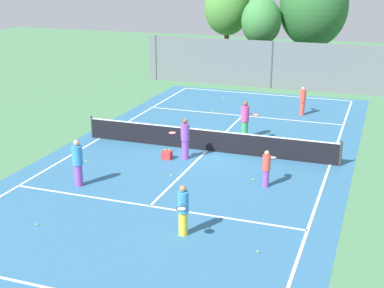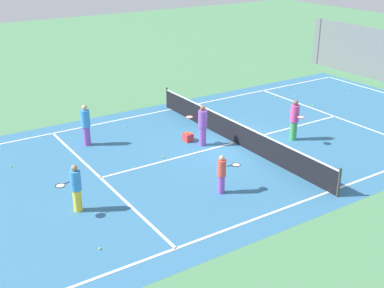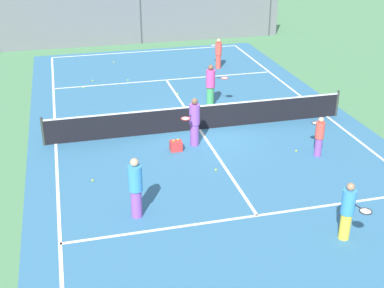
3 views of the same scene
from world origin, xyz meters
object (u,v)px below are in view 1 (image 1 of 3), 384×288
tennis_ball_2 (224,98)px  tennis_ball_0 (187,107)px  player_3 (185,138)px  tennis_ball_6 (233,126)px  tennis_ball_4 (37,224)px  tennis_ball_1 (173,110)px  player_5 (303,101)px  tennis_ball_7 (86,161)px  tennis_ball_5 (171,175)px  ball_crate (167,155)px  tennis_ball_8 (258,251)px  player_1 (78,162)px  player_0 (245,119)px  player_4 (266,168)px  player_2 (183,210)px  tennis_ball_10 (253,179)px  tennis_ball_3 (213,111)px  tennis_ball_9 (269,130)px

tennis_ball_2 → tennis_ball_0: bearing=-114.7°
player_3 → tennis_ball_6: bearing=83.4°
tennis_ball_2 → tennis_ball_4: size_ratio=1.00×
tennis_ball_1 → tennis_ball_6: size_ratio=1.00×
tennis_ball_2 → tennis_ball_6: bearing=-68.9°
player_5 → tennis_ball_4: size_ratio=24.34×
tennis_ball_2 → tennis_ball_7: same height
tennis_ball_5 → tennis_ball_7: (-4.04, 0.27, 0.00)m
player_5 → ball_crate: 10.33m
player_5 → tennis_ball_8: bearing=-85.6°
player_1 → tennis_ball_4: (0.47, -3.43, -0.91)m
tennis_ball_1 → tennis_ball_8: bearing=-59.8°
player_0 → player_4: bearing=-67.9°
tennis_ball_1 → tennis_ball_7: 9.36m
tennis_ball_5 → tennis_ball_8: 6.72m
player_5 → tennis_ball_0: player_5 is taller
ball_crate → tennis_ball_7: (-3.10, -1.58, -0.15)m
player_2 → player_3: 7.06m
player_1 → tennis_ball_2: bearing=85.9°
tennis_ball_0 → tennis_ball_4: (0.72, -16.11, 0.00)m
player_2 → tennis_ball_7: 7.93m
player_0 → player_3: bearing=-114.3°
player_0 → tennis_ball_1: size_ratio=28.08×
player_3 → player_4: player_3 is taller
tennis_ball_7 → tennis_ball_2: bearing=80.6°
player_2 → tennis_ball_7: (-6.25, 4.80, -0.83)m
player_1 → player_4: 7.17m
player_0 → tennis_ball_5: (-1.50, -5.88, -0.92)m
tennis_ball_7 → tennis_ball_10: bearing=3.2°
tennis_ball_0 → tennis_ball_10: 11.81m
tennis_ball_1 → player_1: bearing=-86.3°
player_5 → tennis_ball_10: (-0.25, -10.50, -0.80)m
tennis_ball_2 → tennis_ball_3: bearing=-84.5°
player_0 → tennis_ball_8: bearing=-73.5°
player_0 → tennis_ball_5: player_0 is taller
player_0 → tennis_ball_0: bearing=135.2°
player_2 → tennis_ball_2: (-4.05, 18.12, -0.83)m
player_0 → tennis_ball_1: player_0 is taller
tennis_ball_10 → tennis_ball_4: bearing=-132.6°
tennis_ball_8 → tennis_ball_9: 12.49m
player_1 → player_5: (6.43, 13.27, -0.11)m
tennis_ball_4 → tennis_ball_10: bearing=47.4°
tennis_ball_2 → tennis_ball_4: bearing=-92.0°
tennis_ball_4 → player_4: bearing=42.4°
ball_crate → tennis_ball_5: 2.08m
player_0 → player_3: (-1.70, -3.77, -0.01)m
player_1 → player_2: 5.72m
tennis_ball_10 → tennis_ball_0: bearing=123.0°
tennis_ball_0 → tennis_ball_1: 1.09m
tennis_ball_4 → tennis_ball_7: (-1.54, 5.80, 0.00)m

